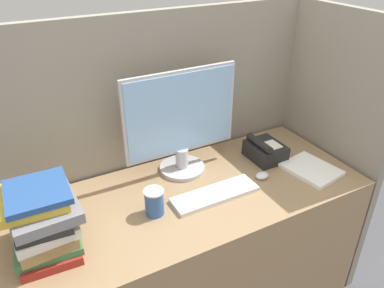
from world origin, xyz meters
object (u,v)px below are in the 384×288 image
Objects in this scene: coffee_cup at (154,202)px; book_stack at (42,221)px; desk_telephone at (265,150)px; monitor at (181,125)px; keyboard at (215,194)px; mouse at (262,176)px.

book_stack is at bearing 179.33° from coffee_cup.
desk_telephone is at bearing 11.15° from coffee_cup.
monitor is 0.49m from desk_telephone.
desk_telephone is (1.12, 0.13, -0.09)m from book_stack.
desk_telephone is (0.40, 0.16, 0.04)m from keyboard.
keyboard is 3.42× the size of coffee_cup.
coffee_cup is at bearing -0.67° from book_stack.
desk_telephone reaches higher than coffee_cup.
keyboard is 0.43m from desk_telephone.
book_stack is at bearing 177.91° from keyboard.
monitor is 1.83× the size of book_stack.
coffee_cup reaches higher than mouse.
monitor is 8.60× the size of mouse.
mouse is 0.21× the size of book_stack.
book_stack is (-0.99, 0.01, 0.12)m from mouse.
monitor is at bearing 44.22° from coffee_cup.
desk_telephone is (0.68, 0.13, -0.01)m from coffee_cup.
book_stack is at bearing -173.37° from desk_telephone.
coffee_cup is at bearing -168.85° from desk_telephone.
mouse is 0.56× the size of coffee_cup.
coffee_cup is (-0.56, 0.01, 0.05)m from mouse.
coffee_cup is 0.61× the size of desk_telephone.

